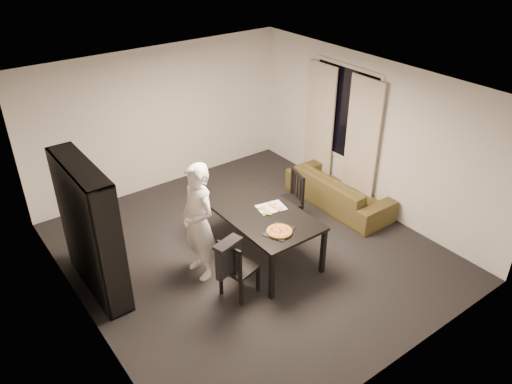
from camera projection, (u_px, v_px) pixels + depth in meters
room at (250, 177)px, 7.06m from camera, size 5.01×5.51×2.61m
window_pane at (345, 113)px, 8.66m from camera, size 0.02×1.40×1.60m
window_frame at (345, 113)px, 8.66m from camera, size 0.03×1.52×1.72m
curtain_left at (362, 143)px, 8.43m from camera, size 0.03×0.70×2.25m
curtain_right at (320, 124)px, 9.16m from camera, size 0.03×0.70×2.25m
bookshelf at (90, 229)px, 6.54m from camera, size 0.35×1.50×1.90m
dining_table at (260, 215)px, 7.30m from camera, size 1.03×1.86×0.77m
chair_left at (235, 266)px, 6.58m from camera, size 0.51×0.51×0.90m
chair_right at (291, 196)px, 8.07m from camera, size 0.55×0.55×0.97m
draped_jacket at (228, 256)px, 6.39m from camera, size 0.43×0.27×0.50m
person at (198, 222)px, 6.83m from camera, size 0.44×0.65×1.74m
baking_tray at (279, 231)px, 6.81m from camera, size 0.50×0.45×0.01m
pepperoni_pizza at (279, 231)px, 6.77m from camera, size 0.35×0.35×0.03m
kitchen_towel at (271, 207)px, 7.34m from camera, size 0.45×0.37×0.01m
pizza_slices at (270, 209)px, 7.29m from camera, size 0.46×0.42×0.01m
sofa at (339, 190)px, 8.76m from camera, size 0.79×2.01×0.59m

